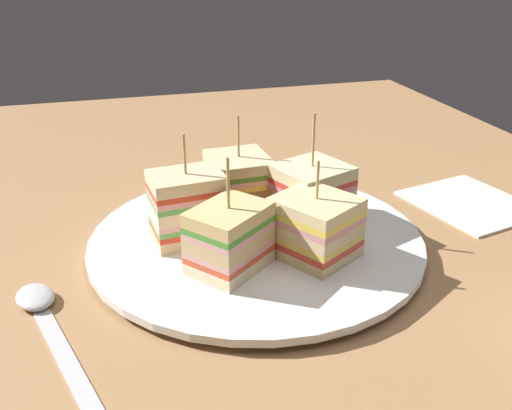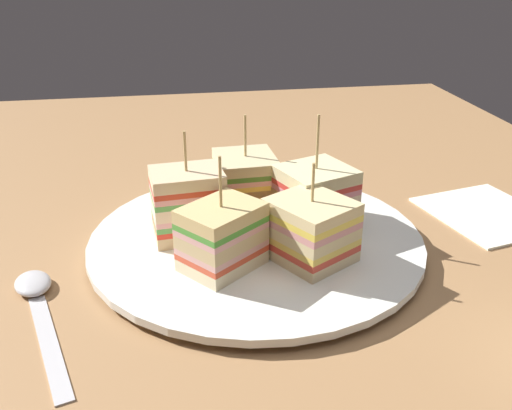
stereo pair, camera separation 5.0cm
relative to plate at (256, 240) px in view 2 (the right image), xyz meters
The scene contains 11 objects.
ground_plane 1.64cm from the plate, ahead, with size 116.07×88.56×1.80cm, color #9E7248.
plate is the anchor object (origin of this frame).
sandwich_wedge_0 6.70cm from the plate, behind, with size 6.38×5.79×9.40cm.
sandwich_wedge_1 6.89cm from the plate, 101.00° to the right, with size 5.19×6.56×9.66cm.
sandwich_wedge_2 6.67cm from the plate, 36.65° to the right, with size 7.43×7.68×9.45cm.
sandwich_wedge_3 6.64cm from the plate, 38.95° to the left, with size 8.12×7.92×8.38cm.
sandwich_wedge_4 6.70cm from the plate, 105.04° to the left, with size 7.44×7.73×10.39cm.
chip_pile 2.40cm from the plate, 19.19° to the left, with size 7.05×6.51×2.05cm.
salad_garnish 10.16cm from the plate, 153.99° to the right, with size 6.17×5.95×1.48cm.
spoon 18.82cm from the plate, 72.80° to the right, with size 15.81×6.52×1.00cm.
napkin 24.34cm from the plate, 96.43° to the left, with size 11.80×10.55×0.50cm, color white.
Camera 2 is at (44.62, -7.67, 25.23)cm, focal length 40.26 mm.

